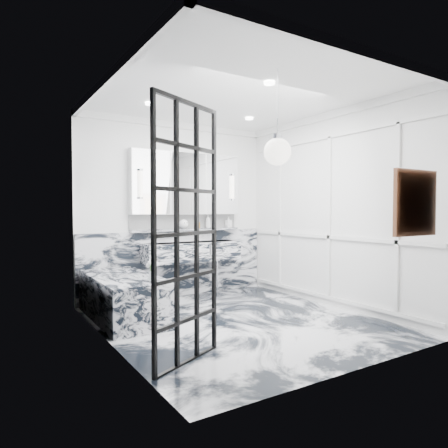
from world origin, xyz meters
TOP-DOWN VIEW (x-y plane):
  - floor at (0.00, 0.00)m, footprint 3.60×3.60m
  - ceiling at (0.00, 0.00)m, footprint 3.60×3.60m
  - wall_back at (0.00, 1.80)m, footprint 3.60×0.00m
  - wall_front at (0.00, -1.80)m, footprint 3.60×0.00m
  - wall_left at (-1.60, 0.00)m, footprint 0.00×3.60m
  - wall_right at (1.60, 0.00)m, footprint 0.00×3.60m
  - marble_clad_back at (0.00, 1.78)m, footprint 3.18×0.05m
  - marble_clad_left at (-1.59, 0.00)m, footprint 0.02×3.56m
  - panel_molding at (1.58, 0.00)m, footprint 0.03×3.40m
  - soap_bottle_a at (0.54, 1.71)m, footprint 0.11×0.11m
  - soap_bottle_b at (0.94, 1.71)m, footprint 0.09×0.10m
  - soap_bottle_c at (0.94, 1.71)m, footprint 0.12×0.12m
  - face_pot at (0.08, 1.71)m, footprint 0.15×0.15m
  - amber_bottle at (0.36, 1.71)m, footprint 0.04×0.04m
  - flower_vase at (-0.99, 0.36)m, footprint 0.09×0.09m
  - crittall_door at (-1.14, -0.86)m, footprint 0.81×0.42m
  - artwork at (0.91, -1.76)m, footprint 0.55×0.05m
  - pendant_light at (-0.28, -1.08)m, footprint 0.26×0.26m
  - trough_sink at (0.15, 1.55)m, footprint 1.60×0.45m
  - ledge at (0.15, 1.72)m, footprint 1.90×0.14m
  - subway_tile at (0.15, 1.78)m, footprint 1.90×0.03m
  - mirror_cabinet at (0.15, 1.73)m, footprint 1.90×0.16m
  - sconce_left at (-0.67, 1.63)m, footprint 0.07×0.07m
  - sconce_right at (0.97, 1.63)m, footprint 0.07×0.07m
  - bathtub at (-1.18, 0.90)m, footprint 0.75×1.65m

SIDE VIEW (x-z plane):
  - floor at x=0.00m, z-range 0.00..0.00m
  - bathtub at x=-1.18m, z-range 0.00..0.55m
  - marble_clad_back at x=0.00m, z-range 0.00..1.05m
  - flower_vase at x=-0.99m, z-range 0.55..0.67m
  - trough_sink at x=0.15m, z-range 0.58..0.88m
  - ledge at x=0.15m, z-range 1.05..1.09m
  - amber_bottle at x=0.36m, z-range 1.09..1.19m
  - soap_bottle_c at x=0.94m, z-range 1.09..1.23m
  - face_pot at x=0.08m, z-range 1.09..1.24m
  - crittall_door at x=-1.14m, z-range 0.00..2.35m
  - soap_bottle_b at x=0.94m, z-range 1.09..1.28m
  - soap_bottle_a at x=0.54m, z-range 1.09..1.31m
  - subway_tile at x=0.15m, z-range 1.09..1.32m
  - panel_molding at x=1.58m, z-range 0.15..2.45m
  - marble_clad_left at x=-1.59m, z-range 0.00..2.68m
  - wall_back at x=0.00m, z-range -0.40..3.20m
  - wall_front at x=0.00m, z-range -0.40..3.20m
  - wall_left at x=-1.60m, z-range -0.40..3.20m
  - wall_right at x=1.60m, z-range -0.40..3.20m
  - artwork at x=0.91m, z-range 1.19..1.74m
  - sconce_left at x=-0.67m, z-range 1.58..1.98m
  - sconce_right at x=0.97m, z-range 1.58..1.98m
  - mirror_cabinet at x=0.15m, z-range 1.32..2.32m
  - pendant_light at x=-0.28m, z-range 1.82..2.08m
  - ceiling at x=0.00m, z-range 2.80..2.80m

